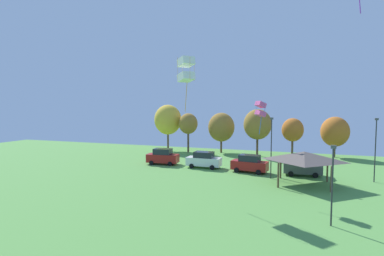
{
  "coord_description": "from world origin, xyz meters",
  "views": [
    {
      "loc": [
        5.51,
        2.3,
        8.36
      ],
      "look_at": [
        0.18,
        17.3,
        7.23
      ],
      "focal_mm": 28.0,
      "sensor_mm": 36.0,
      "label": 1
    }
  ],
  "objects_px": {
    "parked_car_rightmost_in_row": "(302,166)",
    "light_post_1": "(332,180)",
    "light_post_0": "(271,145)",
    "parked_car_second_from_left": "(204,160)",
    "light_post_2": "(375,147)",
    "treeline_tree_4": "(293,130)",
    "kite_flying_1": "(186,69)",
    "treeline_tree_5": "(335,132)",
    "parked_car_leftmost": "(163,157)",
    "treeline_tree_2": "(221,127)",
    "treeline_tree_0": "(168,120)",
    "kite_flying_3": "(261,109)",
    "treeline_tree_3": "(258,124)",
    "parked_car_third_from_left": "(250,164)",
    "park_pavilion": "(304,156)",
    "treeline_tree_1": "(188,124)"
  },
  "relations": [
    {
      "from": "parked_car_rightmost_in_row",
      "to": "light_post_1",
      "type": "xyz_separation_m",
      "value": [
        1.72,
        -15.84,
        2.07
      ]
    },
    {
      "from": "light_post_0",
      "to": "parked_car_second_from_left",
      "type": "bearing_deg",
      "value": 160.2
    },
    {
      "from": "light_post_2",
      "to": "treeline_tree_4",
      "type": "xyz_separation_m",
      "value": [
        -8.96,
        15.09,
        0.52
      ]
    },
    {
      "from": "kite_flying_1",
      "to": "light_post_2",
      "type": "bearing_deg",
      "value": 27.53
    },
    {
      "from": "parked_car_rightmost_in_row",
      "to": "treeline_tree_5",
      "type": "bearing_deg",
      "value": 68.08
    },
    {
      "from": "light_post_1",
      "to": "parked_car_leftmost",
      "type": "bearing_deg",
      "value": 141.44
    },
    {
      "from": "light_post_1",
      "to": "treeline_tree_5",
      "type": "height_order",
      "value": "treeline_tree_5"
    },
    {
      "from": "kite_flying_1",
      "to": "treeline_tree_2",
      "type": "relative_size",
      "value": 0.74
    },
    {
      "from": "parked_car_second_from_left",
      "to": "treeline_tree_0",
      "type": "relative_size",
      "value": 0.54
    },
    {
      "from": "kite_flying_3",
      "to": "treeline_tree_3",
      "type": "xyz_separation_m",
      "value": [
        -3.09,
        22.5,
        -2.76
      ]
    },
    {
      "from": "light_post_2",
      "to": "treeline_tree_2",
      "type": "distance_m",
      "value": 26.32
    },
    {
      "from": "light_post_0",
      "to": "kite_flying_1",
      "type": "bearing_deg",
      "value": -135.39
    },
    {
      "from": "light_post_0",
      "to": "treeline_tree_2",
      "type": "xyz_separation_m",
      "value": [
        -10.33,
        17.57,
        0.68
      ]
    },
    {
      "from": "parked_car_rightmost_in_row",
      "to": "light_post_2",
      "type": "xyz_separation_m",
      "value": [
        7.49,
        -0.76,
        2.79
      ]
    },
    {
      "from": "parked_car_leftmost",
      "to": "treeline_tree_5",
      "type": "xyz_separation_m",
      "value": [
        24.24,
        15.13,
        3.12
      ]
    },
    {
      "from": "kite_flying_1",
      "to": "treeline_tree_5",
      "type": "relative_size",
      "value": 0.8
    },
    {
      "from": "parked_car_third_from_left",
      "to": "treeline_tree_5",
      "type": "height_order",
      "value": "treeline_tree_5"
    },
    {
      "from": "kite_flying_1",
      "to": "parked_car_third_from_left",
      "type": "bearing_deg",
      "value": 64.51
    },
    {
      "from": "parked_car_second_from_left",
      "to": "treeline_tree_3",
      "type": "bearing_deg",
      "value": 65.89
    },
    {
      "from": "light_post_0",
      "to": "light_post_1",
      "type": "relative_size",
      "value": 1.25
    },
    {
      "from": "parked_car_leftmost",
      "to": "kite_flying_1",
      "type": "bearing_deg",
      "value": -59.89
    },
    {
      "from": "parked_car_leftmost",
      "to": "light_post_0",
      "type": "distance_m",
      "value": 16.26
    },
    {
      "from": "treeline_tree_2",
      "to": "treeline_tree_5",
      "type": "bearing_deg",
      "value": 3.68
    },
    {
      "from": "light_post_0",
      "to": "park_pavilion",
      "type": "bearing_deg",
      "value": -24.37
    },
    {
      "from": "light_post_1",
      "to": "treeline_tree_5",
      "type": "distance_m",
      "value": 31.92
    },
    {
      "from": "parked_car_rightmost_in_row",
      "to": "light_post_2",
      "type": "height_order",
      "value": "light_post_2"
    },
    {
      "from": "treeline_tree_2",
      "to": "treeline_tree_3",
      "type": "bearing_deg",
      "value": -13.59
    },
    {
      "from": "kite_flying_1",
      "to": "treeline_tree_2",
      "type": "height_order",
      "value": "kite_flying_1"
    },
    {
      "from": "treeline_tree_1",
      "to": "treeline_tree_5",
      "type": "bearing_deg",
      "value": 6.47
    },
    {
      "from": "kite_flying_1",
      "to": "parked_car_leftmost",
      "type": "distance_m",
      "value": 17.54
    },
    {
      "from": "kite_flying_3",
      "to": "light_post_2",
      "type": "height_order",
      "value": "kite_flying_3"
    },
    {
      "from": "park_pavilion",
      "to": "treeline_tree_0",
      "type": "distance_m",
      "value": 30.55
    },
    {
      "from": "kite_flying_3",
      "to": "treeline_tree_4",
      "type": "xyz_separation_m",
      "value": [
        2.56,
        23.8,
        -3.65
      ]
    },
    {
      "from": "kite_flying_1",
      "to": "kite_flying_3",
      "type": "distance_m",
      "value": 8.23
    },
    {
      "from": "park_pavilion",
      "to": "treeline_tree_1",
      "type": "bearing_deg",
      "value": 138.32
    },
    {
      "from": "treeline_tree_3",
      "to": "treeline_tree_4",
      "type": "relative_size",
      "value": 1.23
    },
    {
      "from": "light_post_0",
      "to": "light_post_1",
      "type": "bearing_deg",
      "value": -68.02
    },
    {
      "from": "treeline_tree_1",
      "to": "parked_car_third_from_left",
      "type": "bearing_deg",
      "value": -45.21
    },
    {
      "from": "treeline_tree_4",
      "to": "treeline_tree_0",
      "type": "bearing_deg",
      "value": -178.87
    },
    {
      "from": "treeline_tree_1",
      "to": "light_post_2",
      "type": "bearing_deg",
      "value": -26.94
    },
    {
      "from": "treeline_tree_4",
      "to": "parked_car_rightmost_in_row",
      "type": "bearing_deg",
      "value": -84.16
    },
    {
      "from": "treeline_tree_5",
      "to": "treeline_tree_0",
      "type": "bearing_deg",
      "value": -176.12
    },
    {
      "from": "kite_flying_3",
      "to": "treeline_tree_3",
      "type": "height_order",
      "value": "kite_flying_3"
    },
    {
      "from": "light_post_1",
      "to": "treeline_tree_4",
      "type": "xyz_separation_m",
      "value": [
        -3.18,
        30.18,
        1.24
      ]
    },
    {
      "from": "parked_car_rightmost_in_row",
      "to": "treeline_tree_0",
      "type": "distance_m",
      "value": 28.25
    },
    {
      "from": "treeline_tree_0",
      "to": "treeline_tree_5",
      "type": "bearing_deg",
      "value": 3.88
    },
    {
      "from": "parked_car_rightmost_in_row",
      "to": "treeline_tree_2",
      "type": "xyz_separation_m",
      "value": [
        -13.83,
        14.66,
        3.47
      ]
    },
    {
      "from": "light_post_2",
      "to": "parked_car_third_from_left",
      "type": "bearing_deg",
      "value": 178.37
    },
    {
      "from": "parked_car_rightmost_in_row",
      "to": "light_post_0",
      "type": "xyz_separation_m",
      "value": [
        -3.5,
        -2.91,
        2.8
      ]
    },
    {
      "from": "park_pavilion",
      "to": "treeline_tree_5",
      "type": "bearing_deg",
      "value": 76.02
    }
  ]
}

